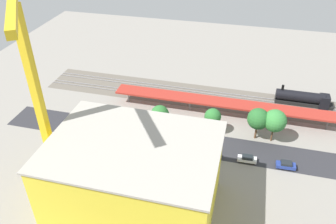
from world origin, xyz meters
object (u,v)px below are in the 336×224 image
Objects in this scene: construction_building at (135,179)px; street_tree_1 at (160,114)px; box_truck_1 at (154,152)px; box_truck_2 at (121,140)px; locomotive at (304,99)px; parked_car_1 at (247,159)px; parked_car_5 at (110,136)px; parked_car_0 at (286,165)px; parked_car_3 at (177,148)px; tower_crane at (36,95)px; platform_canopy_near at (223,103)px; parked_car_2 at (210,155)px; traffic_light at (166,138)px; street_tree_4 at (258,119)px; parked_car_4 at (141,142)px; box_truck_0 at (168,151)px; street_tree_3 at (275,121)px; street_tree_2 at (213,117)px.

construction_building is 4.37× the size of street_tree_1.
box_truck_1 is 1.01× the size of box_truck_2.
locomotive is 3.68× the size of parked_car_1.
parked_car_0 is at bearing 179.43° from parked_car_5.
parked_car_3 is at bearing 42.73° from locomotive.
parked_car_3 is 6.09m from box_truck_1.
box_truck_2 is 11.87m from street_tree_1.
locomotive is 28.72m from parked_car_0.
tower_crane reaches higher than construction_building.
parked_car_0 is (-15.91, 17.69, -2.99)m from platform_canopy_near.
box_truck_2 is at bearing 3.23° from parked_car_1.
parked_car_2 is 10.58m from traffic_light.
box_truck_2 is (9.45, -16.64, -5.75)m from construction_building.
street_tree_4 is at bearing -160.56° from box_truck_2.
box_truck_0 is at bearing 161.12° from parked_car_4.
box_truck_1 is 1.17× the size of street_tree_3.
parked_car_1 is 0.49× the size of street_tree_3.
parked_car_3 is (16.01, -0.14, 0.03)m from parked_car_1.
platform_canopy_near reaches higher than parked_car_2.
construction_building reaches higher than box_truck_1.
platform_canopy_near is 12.50m from street_tree_4.
parked_car_5 is at bearing -3.53° from parked_car_4.
parked_car_2 is 0.48× the size of box_truck_1.
platform_canopy_near is 30.85m from parked_car_5.
street_tree_2 is (-11.44, -12.36, 3.35)m from box_truck_1.
locomotive reaches higher than parked_car_1.
locomotive is at bearing -137.60° from box_truck_1.
box_truck_2 is (37.67, 1.57, 1.04)m from parked_car_0.
street_tree_1 is (14.58, 10.16, 0.55)m from platform_canopy_near.
street_tree_4 is at bearing -152.57° from parked_car_3.
street_tree_2 is 0.85× the size of street_tree_4.
parked_car_5 is 27.86m from tower_crane.
box_truck_0 is at bearing 174.95° from box_truck_2.
traffic_light reaches higher than parked_car_1.
street_tree_2 is (-15.76, -8.78, 4.18)m from parked_car_4.
tower_crane is at bearing 40.85° from traffic_light.
locomotive is 71.17m from tower_crane.
locomotive is 43.73m from traffic_light.
street_tree_2 is 0.82× the size of street_tree_3.
box_truck_0 is at bearing -98.15° from construction_building.
tower_crane reaches higher than street_tree_2.
parked_car_1 is at bearing 63.18° from locomotive.
parked_car_4 is at bearing 16.99° from street_tree_3.
parked_car_0 is at bearing 179.47° from parked_car_3.
box_truck_2 reaches higher than box_truck_1.
parked_car_2 is at bearing 44.86° from street_tree_4.
street_tree_2 reaches higher than box_truck_0.
locomotive is 3.21× the size of parked_car_2.
street_tree_1 is 0.94× the size of street_tree_2.
parked_car_1 is 24.93m from parked_car_4.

